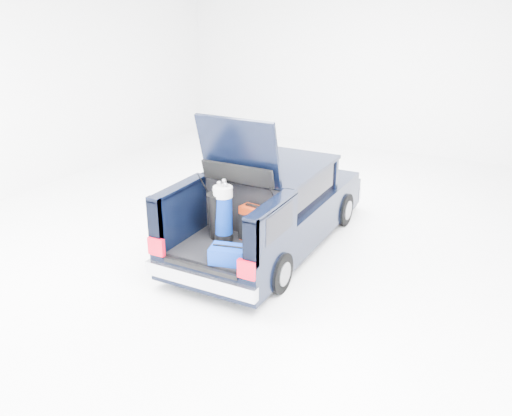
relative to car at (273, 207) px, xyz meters
The scene contains 6 objects.
ground 0.68m from the car, 90.00° to the right, with size 14.00×14.00×0.00m, color white.
car is the anchor object (origin of this frame).
red_suitcase 1.23m from the car, 78.50° to the right, with size 0.37×0.27×0.57m.
black_golf_bag 1.46m from the car, 100.31° to the right, with size 0.27×0.34×0.84m.
blue_golf_bag 1.44m from the car, 95.77° to the right, with size 0.35×0.35×0.97m.
blue_duffel 2.02m from the car, 81.52° to the right, with size 0.56×0.43×0.26m.
Camera 1 is at (3.80, -7.66, 4.10)m, focal length 38.00 mm.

